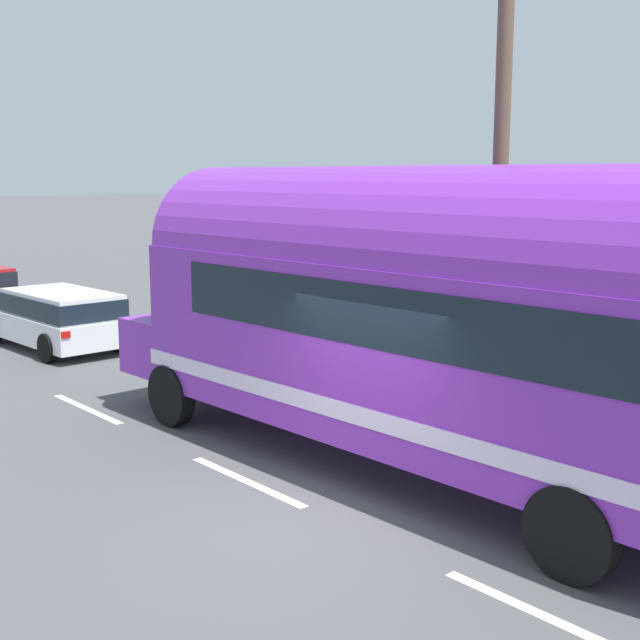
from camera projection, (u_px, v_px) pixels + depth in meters
name	position (u px, v px, depth m)	size (l,w,h in m)	color
ground_plane	(325.00, 517.00, 10.04)	(300.00, 300.00, 0.00)	#4C4C4F
lane_markings	(67.00, 336.00, 21.21)	(3.87, 80.00, 0.01)	silver
utility_pole	(501.00, 146.00, 12.66)	(1.80, 0.24, 8.50)	brown
painted_bus	(442.00, 310.00, 10.80)	(2.81, 11.78, 4.12)	purple
car_lead	(58.00, 315.00, 19.59)	(2.03, 4.39, 1.37)	white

